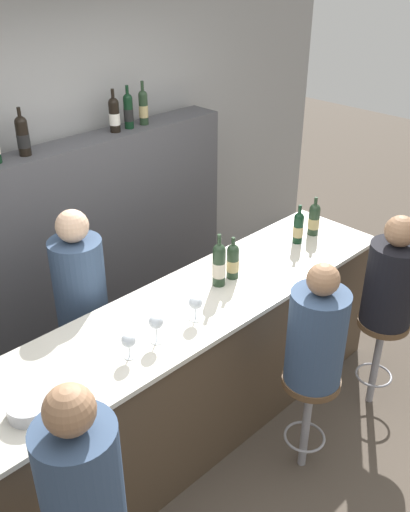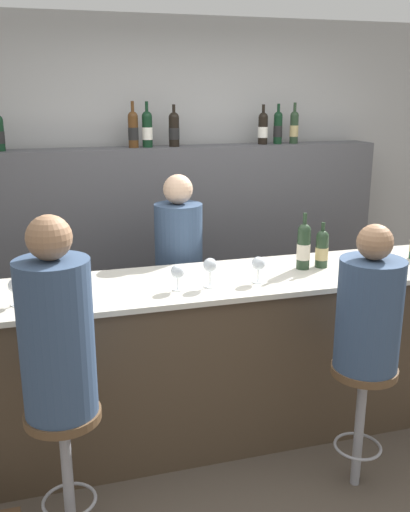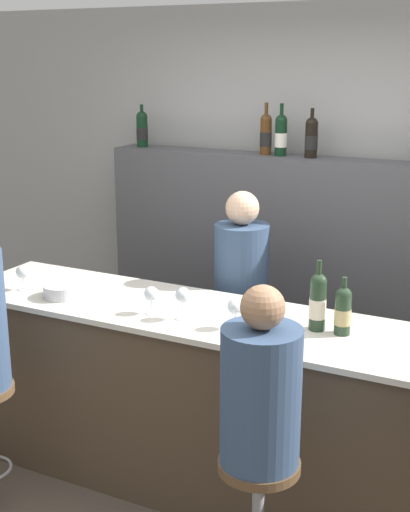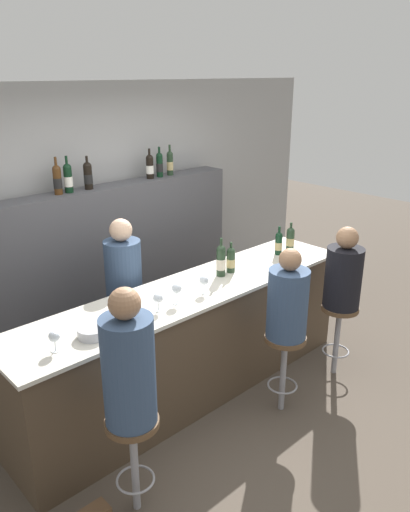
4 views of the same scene
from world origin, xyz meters
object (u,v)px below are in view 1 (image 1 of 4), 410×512
object	(u,v)px
wine_glass_3	(195,303)
bar_stool_middle	(309,399)
wine_bottle_backbar_4	(114,114)
guest_seated_left	(82,489)
wine_bottle_counter_1	(233,261)
guest_seated_right	(392,279)
wine_glass_2	(156,323)
wine_bottle_backbar_5	(128,111)
wine_bottle_counter_2	(298,227)
guest_seated_middle	(317,333)
wine_bottle_backbar_6	(143,107)
bartender	(85,328)
wine_bottle_counter_0	(219,264)
wine_glass_1	(129,341)
bar_stool_right	(380,340)
wine_bottle_counter_3	(314,219)
wine_bottle_backbar_3	(23,136)
metal_bowl	(30,407)

from	to	relation	value
wine_glass_3	bar_stool_middle	bearing A→B (deg)	-56.81
wine_bottle_backbar_4	guest_seated_left	distance (m)	2.72
wine_bottle_counter_1	guest_seated_right	bearing A→B (deg)	-46.84
wine_glass_2	bar_stool_middle	bearing A→B (deg)	-40.78
wine_bottle_backbar_5	wine_glass_2	bearing A→B (deg)	-124.65
wine_glass_3	wine_bottle_backbar_4	bearing A→B (deg)	67.89
wine_glass_2	wine_glass_3	distance (m)	0.28
wine_bottle_backbar_5	wine_glass_3	size ratio (longest dim) A/B	2.10
wine_bottle_counter_2	guest_seated_middle	size ratio (longest dim) A/B	0.38
wine_bottle_backbar_6	bartender	bearing A→B (deg)	-147.52
wine_bottle_counter_0	wine_bottle_backbar_4	bearing A→B (deg)	79.74
wine_glass_3	guest_seated_left	xyz separation A→B (m)	(-1.13, -0.56, -0.03)
guest_seated_middle	wine_bottle_counter_2	bearing A→B (deg)	42.97
wine_bottle_backbar_5	wine_glass_1	distance (m)	1.98
guest_seated_middle	wine_glass_1	bearing A→B (deg)	146.04
wine_glass_1	wine_glass_3	world-z (taller)	wine_glass_3
wine_glass_2	bar_stool_right	world-z (taller)	wine_glass_2
wine_bottle_counter_3	wine_glass_1	bearing A→B (deg)	-174.79
wine_glass_1	bartender	world-z (taller)	bartender
wine_glass_3	bar_stool_right	distance (m)	1.41
wine_bottle_counter_2	bar_stool_right	distance (m)	0.93
wine_bottle_backbar_3	wine_glass_2	world-z (taller)	wine_bottle_backbar_3
metal_bowl	wine_bottle_backbar_3	bearing A→B (deg)	58.25
wine_bottle_counter_2	wine_bottle_counter_3	size ratio (longest dim) A/B	0.99
guest_seated_right	bartender	size ratio (longest dim) A/B	0.49
wine_bottle_counter_3	bar_stool_middle	xyz separation A→B (m)	(-0.96, -0.72, -0.59)
wine_glass_2	guest_seated_left	xyz separation A→B (m)	(-0.84, -0.56, -0.04)
wine_bottle_counter_2	bar_stool_middle	size ratio (longest dim) A/B	0.41
guest_seated_left	bartender	bearing A→B (deg)	56.71
wine_bottle_counter_0	wine_glass_3	world-z (taller)	wine_bottle_counter_0
metal_bowl	guest_seated_middle	bearing A→B (deg)	-21.84
bar_stool_right	wine_glass_2	bearing A→B (deg)	158.73
wine_bottle_counter_3	wine_bottle_backbar_3	xyz separation A→B (m)	(-1.46, 1.28, 0.65)
wine_bottle_backbar_5	wine_bottle_backbar_6	distance (m)	0.14
wine_bottle_backbar_3	wine_glass_2	xyz separation A→B (m)	(-0.15, -1.44, -0.65)
wine_bottle_backbar_5	wine_glass_2	xyz separation A→B (m)	(-1.00, -1.44, -0.65)
wine_bottle_backbar_4	wine_glass_1	world-z (taller)	wine_bottle_backbar_4
wine_bottle_counter_0	wine_glass_2	size ratio (longest dim) A/B	2.11
wine_bottle_counter_1	guest_seated_left	bearing A→B (deg)	-155.69
wine_bottle_counter_3	bartender	world-z (taller)	bartender
wine_bottle_counter_0	wine_bottle_counter_1	bearing A→B (deg)	0.00
wine_bottle_counter_1	metal_bowl	size ratio (longest dim) A/B	1.37
wine_bottle_counter_2	wine_glass_1	world-z (taller)	wine_bottle_counter_2
wine_bottle_counter_1	wine_bottle_backbar_6	xyz separation A→B (m)	(0.38, 1.28, 0.65)
bartender	wine_bottle_counter_1	bearing A→B (deg)	-35.92
wine_bottle_backbar_4	bar_stool_middle	distance (m)	2.36
wine_bottle_counter_1	wine_bottle_backbar_3	bearing A→B (deg)	115.62
guest_seated_left	bar_stool_middle	xyz separation A→B (m)	(1.49, 0.00, -0.54)
guest_seated_right	metal_bowl	bearing A→B (deg)	165.65
wine_bottle_backbar_5	bar_stool_right	world-z (taller)	wine_bottle_backbar_5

